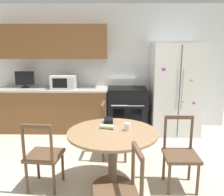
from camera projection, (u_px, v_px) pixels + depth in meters
ground_plane at (98, 193)px, 3.09m from camera, size 14.00×14.00×0.00m
back_wall at (92, 60)px, 5.31m from camera, size 5.20×0.44×2.60m
kitchen_counter at (54, 109)px, 5.25m from camera, size 2.26×0.64×0.90m
refrigerator at (175, 89)px, 5.03m from camera, size 0.94×0.77×1.82m
oven_range at (127, 109)px, 5.19m from camera, size 0.78×0.68×1.08m
microwave at (64, 82)px, 5.11m from camera, size 0.50×0.39×0.27m
countertop_tv at (25, 79)px, 5.18m from camera, size 0.38×0.16×0.34m
dining_table at (113, 144)px, 3.09m from camera, size 1.12×1.12×0.75m
dining_chair_right at (180, 155)px, 3.15m from camera, size 0.42×0.42×0.90m
dining_chair_left at (44, 156)px, 3.11m from camera, size 0.46×0.46×0.90m
dining_chair_far at (113, 132)px, 3.96m from camera, size 0.44×0.44×0.90m
candle_glass at (128, 127)px, 3.09m from camera, size 0.08×0.08×0.09m
folded_napkin at (107, 127)px, 3.15m from camera, size 0.19×0.10×0.05m
wallet at (108, 121)px, 3.39m from camera, size 0.12×0.13×0.07m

